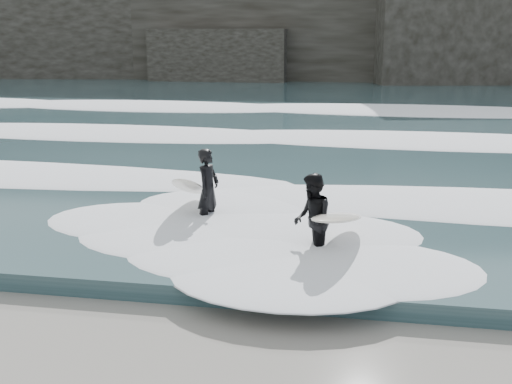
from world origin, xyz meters
TOP-DOWN VIEW (x-y plane):
  - sea at (0.00, 29.00)m, footprint 90.00×52.00m
  - headland at (0.00, 46.00)m, footprint 70.00×9.00m
  - foam_near at (0.00, 9.00)m, footprint 60.00×3.20m
  - foam_mid at (0.00, 16.00)m, footprint 60.00×4.00m
  - foam_far at (0.00, 25.00)m, footprint 60.00×4.80m
  - surfer_left at (0.07, 6.62)m, footprint 1.02×1.99m
  - surfer_right at (2.43, 5.05)m, footprint 1.31×2.39m

SIDE VIEW (x-z plane):
  - sea at x=0.00m, z-range 0.00..0.30m
  - foam_near at x=0.00m, z-range 0.30..0.50m
  - foam_mid at x=0.00m, z-range 0.30..0.54m
  - foam_far at x=0.00m, z-range 0.30..0.60m
  - surfer_right at x=2.43m, z-range 0.01..1.55m
  - surfer_left at x=0.07m, z-range 0.01..1.61m
  - headland at x=0.00m, z-range 0.00..10.00m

